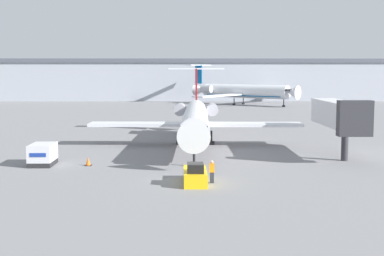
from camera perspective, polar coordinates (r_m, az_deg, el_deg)
ground_plane at (r=43.18m, az=0.30°, el=-5.87°), size 600.00×600.00×0.00m
terminal_building at (r=162.24m, az=-0.77°, el=5.21°), size 180.00×16.80×12.25m
airplane_main at (r=63.73m, az=0.37°, el=0.97°), size 25.58×33.47×9.30m
pushback_tug at (r=42.86m, az=0.34°, el=-5.06°), size 1.82×4.59×1.79m
luggage_cart at (r=52.81m, az=-15.65°, el=-2.74°), size 2.14×3.42×2.05m
worker_near_tug at (r=42.93m, az=2.14°, el=-4.62°), size 0.40×0.26×1.84m
traffic_cone_left at (r=51.70m, az=-11.03°, el=-3.54°), size 0.63×0.63×0.80m
airplane_parked_far_left at (r=138.57m, az=5.31°, el=3.94°), size 27.84×31.54×10.39m
jet_bridge at (r=57.44m, az=15.37°, el=1.42°), size 3.20×12.28×6.19m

